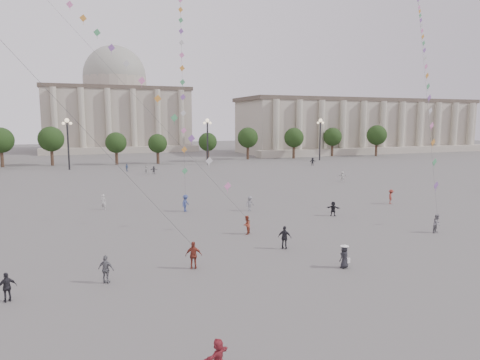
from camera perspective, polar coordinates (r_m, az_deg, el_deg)
name	(u,v)px	position (r m, az deg, el deg)	size (l,w,h in m)	color
ground	(289,269)	(30.31, 6.50, -11.74)	(360.00, 360.00, 0.00)	#53504E
hall_east	(361,126)	(148.31, 15.79, 6.97)	(84.00, 26.22, 17.20)	#AAA28E
hall_central	(116,109)	(155.14, -16.15, 9.13)	(48.30, 34.30, 35.50)	#AAA28E
tree_row	(137,141)	(104.26, -13.58, 5.09)	(137.12, 5.12, 8.00)	#332519
lamp_post_mid_west	(68,134)	(95.36, -22.00, 5.67)	(2.00, 0.90, 10.65)	#262628
lamp_post_mid_east	(207,133)	(99.44, -4.36, 6.29)	(2.00, 0.90, 10.65)	#262628
lamp_post_far_east	(320,132)	(111.72, 10.65, 6.35)	(2.00, 0.90, 10.65)	#262628
person_crowd_0	(127,168)	(89.28, -14.86, 1.62)	(0.89, 0.37, 1.51)	#395381
person_crowd_3	(333,209)	(47.10, 12.31, -3.75)	(1.46, 0.47, 1.57)	black
person_crowd_4	(146,170)	(83.39, -12.41, 1.32)	(1.56, 0.50, 1.69)	#B5B6B1
person_crowd_6	(250,203)	(48.48, 1.31, -3.15)	(1.11, 0.64, 1.72)	slate
person_crowd_7	(342,177)	(73.27, 13.46, 0.45)	(1.67, 0.53, 1.80)	white
person_crowd_8	(391,197)	(55.71, 19.49, -2.11)	(1.17, 0.67, 1.80)	maroon
person_crowd_9	(313,162)	(99.10, 9.66, 2.45)	(1.64, 0.52, 1.77)	black
person_crowd_12	(154,170)	(83.78, -11.42, 1.32)	(1.40, 0.45, 1.51)	#5C5B60
person_crowd_13	(103,202)	(51.68, -17.76, -2.80)	(0.65, 0.42, 1.77)	beige
tourist_0	(194,255)	(30.10, -6.20, -9.95)	(1.13, 0.47, 1.92)	maroon
tourist_1	(285,238)	(34.55, 5.98, -7.64)	(1.09, 0.45, 1.86)	black
tourist_2	(218,357)	(18.62, -2.93, -22.47)	(1.41, 0.45, 1.52)	#9D2B36
tourist_3	(106,269)	(28.71, -17.43, -11.30)	(1.06, 0.44, 1.80)	slate
tourist_4	(7,287)	(28.14, -28.63, -12.43)	(1.00, 0.42, 1.70)	black
kite_flyer_0	(247,225)	(38.71, 0.89, -6.01)	(0.82, 0.64, 1.70)	brown
kite_flyer_1	(186,203)	(48.55, -7.27, -3.07)	(1.24, 0.71, 1.92)	#36447B
kite_flyer_2	(437,224)	(43.11, 24.78, -5.30)	(0.83, 0.65, 1.71)	slate
hat_person	(344,256)	(30.99, 13.75, -9.81)	(0.91, 0.75, 1.69)	black
kite_train_east	(424,51)	(73.95, 23.31, 15.55)	(37.47, 44.15, 69.21)	#3F3F3F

